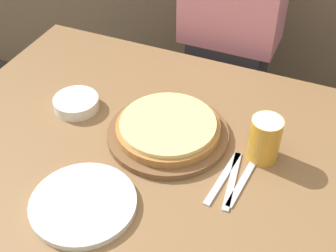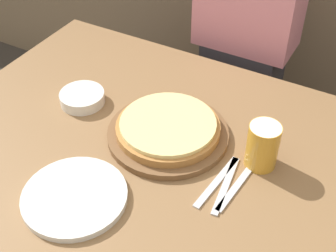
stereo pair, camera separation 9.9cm
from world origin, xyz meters
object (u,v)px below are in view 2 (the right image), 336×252
at_px(pizza_on_board, 168,130).
at_px(side_bowl, 82,98).
at_px(diner_person, 244,54).
at_px(dinner_knife, 226,185).
at_px(fork, 217,182).
at_px(beer_glass, 263,144).
at_px(dinner_plate, 75,197).
at_px(spoon, 235,189).

bearing_deg(pizza_on_board, side_bowl, 178.11).
bearing_deg(diner_person, dinner_knife, -72.08).
bearing_deg(fork, side_bowl, 168.51).
xyz_separation_m(pizza_on_board, beer_glass, (0.27, 0.03, 0.05)).
height_order(dinner_plate, fork, dinner_plate).
bearing_deg(diner_person, side_bowl, -116.14).
bearing_deg(spoon, fork, -180.00).
bearing_deg(dinner_knife, spoon, 0.00).
relative_size(side_bowl, fork, 0.66).
height_order(dinner_knife, diner_person, diner_person).
relative_size(beer_glass, side_bowl, 0.94).
bearing_deg(diner_person, beer_glass, -64.98).
bearing_deg(spoon, dinner_plate, -146.44).
height_order(beer_glass, dinner_plate, beer_glass).
bearing_deg(spoon, pizza_on_board, 159.35).
xyz_separation_m(beer_glass, dinner_plate, (-0.36, -0.34, -0.06)).
distance_m(dinner_plate, side_bowl, 0.39).
relative_size(pizza_on_board, beer_glass, 2.68).
height_order(side_bowl, diner_person, diner_person).
relative_size(spoon, diner_person, 0.13).
height_order(beer_glass, spoon, beer_glass).
distance_m(pizza_on_board, dinner_plate, 0.33).
xyz_separation_m(pizza_on_board, spoon, (0.25, -0.09, -0.02)).
distance_m(beer_glass, spoon, 0.14).
relative_size(pizza_on_board, side_bowl, 2.51).
xyz_separation_m(dinner_plate, diner_person, (0.08, 0.94, -0.08)).
xyz_separation_m(dinner_plate, spoon, (0.34, 0.22, -0.01)).
distance_m(fork, diner_person, 0.75).
distance_m(dinner_knife, spoon, 0.02).
bearing_deg(side_bowl, fork, -11.49).
relative_size(pizza_on_board, dinner_knife, 1.67).
distance_m(pizza_on_board, fork, 0.22).
bearing_deg(dinner_plate, side_bowl, 123.98).
distance_m(side_bowl, spoon, 0.56).
bearing_deg(dinner_plate, fork, 37.93).
bearing_deg(side_bowl, spoon, -10.48).
distance_m(beer_glass, diner_person, 0.67).
xyz_separation_m(side_bowl, dinner_knife, (0.53, -0.10, -0.02)).
distance_m(dinner_plate, dinner_knife, 0.38).
height_order(dinner_plate, dinner_knife, dinner_plate).
xyz_separation_m(side_bowl, diner_person, (0.30, 0.61, -0.09)).
bearing_deg(dinner_plate, beer_glass, 43.63).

